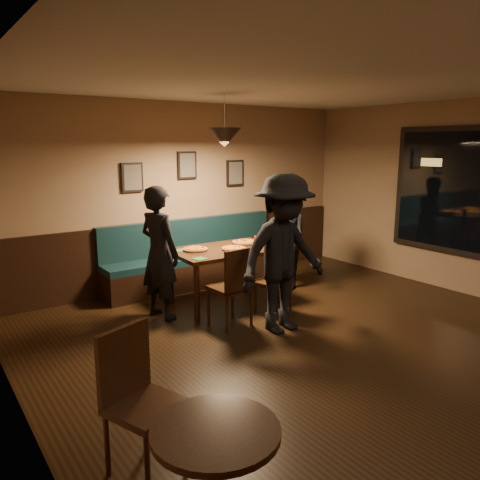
{
  "coord_description": "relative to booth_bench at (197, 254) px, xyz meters",
  "views": [
    {
      "loc": [
        -3.58,
        -2.98,
        2.17
      ],
      "look_at": [
        -0.12,
        1.89,
        0.95
      ],
      "focal_mm": 35.28,
      "sensor_mm": 36.0,
      "label": 1
    }
  ],
  "objects": [
    {
      "name": "wall_left",
      "position": [
        -3.0,
        -3.2,
        0.9
      ],
      "size": [
        0.0,
        7.0,
        7.0
      ],
      "primitive_type": "plane",
      "rotation": [
        1.57,
        0.0,
        1.57
      ],
      "color": "#8C704F",
      "rests_on": "ground"
    },
    {
      "name": "cafe_chair_far",
      "position": [
        -2.45,
        -3.52,
        -0.01
      ],
      "size": [
        0.56,
        0.56,
        0.98
      ],
      "primitive_type": null,
      "rotation": [
        0.0,
        0.0,
        3.49
      ],
      "color": "black",
      "rests_on": "floor"
    },
    {
      "name": "napkin_b",
      "position": [
        -0.7,
        -1.27,
        0.28
      ],
      "size": [
        0.17,
        0.17,
        0.01
      ],
      "primitive_type": "cube",
      "rotation": [
        0.0,
        0.0,
        0.17
      ],
      "color": "#1E722A",
      "rests_on": "dining_table"
    },
    {
      "name": "picture_right",
      "position": [
        0.9,
        0.27,
        1.2
      ],
      "size": [
        0.32,
        0.04,
        0.42
      ],
      "primitive_type": "cube",
      "color": "black",
      "rests_on": "wall_back"
    },
    {
      "name": "wall_back",
      "position": [
        0.0,
        0.3,
        0.9
      ],
      "size": [
        6.0,
        0.0,
        6.0
      ],
      "primitive_type": "plane",
      "rotation": [
        1.57,
        0.0,
        0.0
      ],
      "color": "#8C704F",
      "rests_on": "ground"
    },
    {
      "name": "floor",
      "position": [
        0.0,
        -3.2,
        -0.5
      ],
      "size": [
        7.0,
        7.0,
        0.0
      ],
      "primitive_type": "plane",
      "color": "black",
      "rests_on": "ground"
    },
    {
      "name": "diner_front",
      "position": [
        -0.11,
        -2.17,
        0.42
      ],
      "size": [
        1.21,
        0.72,
        1.85
      ],
      "primitive_type": "imported",
      "rotation": [
        0.0,
        0.0,
        0.03
      ],
      "color": "black",
      "rests_on": "floor"
    },
    {
      "name": "tabasco_bottle",
      "position": [
        0.39,
        -0.96,
        0.34
      ],
      "size": [
        0.03,
        0.03,
        0.13
      ],
      "primitive_type": "cylinder",
      "rotation": [
        0.0,
        0.0,
        0.07
      ],
      "color": "#8D0604",
      "rests_on": "dining_table"
    },
    {
      "name": "chair_near_left",
      "position": [
        -0.52,
        -1.67,
        -0.01
      ],
      "size": [
        0.46,
        0.46,
        0.98
      ],
      "primitive_type": null,
      "rotation": [
        0.0,
        0.0,
        0.06
      ],
      "color": "#311C0D",
      "rests_on": "floor"
    },
    {
      "name": "window_glass",
      "position": [
        2.93,
        -2.7,
        1.0
      ],
      "size": [
        0.0,
        2.4,
        2.4
      ],
      "primitive_type": "plane",
      "rotation": [
        1.57,
        0.0,
        -1.57
      ],
      "color": "black",
      "rests_on": "wall_right"
    },
    {
      "name": "booth_bench",
      "position": [
        0.0,
        0.0,
        0.0
      ],
      "size": [
        3.0,
        0.6,
        1.0
      ],
      "primitive_type": null,
      "color": "#0F232D",
      "rests_on": "ground"
    },
    {
      "name": "dining_table",
      "position": [
        -0.12,
        -0.96,
        -0.11
      ],
      "size": [
        1.49,
        1.0,
        0.77
      ],
      "primitive_type": "cube",
      "rotation": [
        0.0,
        0.0,
        -0.05
      ],
      "color": "black",
      "rests_on": "floor"
    },
    {
      "name": "diner_right",
      "position": [
        1.0,
        -0.89,
        0.27
      ],
      "size": [
        0.69,
        0.83,
        1.54
      ],
      "primitive_type": "imported",
      "rotation": [
        0.0,
        0.0,
        -1.73
      ],
      "color": "black",
      "rests_on": "floor"
    },
    {
      "name": "soda_glass",
      "position": [
        0.52,
        -1.27,
        0.35
      ],
      "size": [
        0.09,
        0.09,
        0.15
      ],
      "primitive_type": "cylinder",
      "rotation": [
        0.0,
        0.0,
        -0.39
      ],
      "color": "black",
      "rests_on": "dining_table"
    },
    {
      "name": "picture_left",
      "position": [
        -0.9,
        0.27,
        1.2
      ],
      "size": [
        0.32,
        0.04,
        0.42
      ],
      "primitive_type": "cube",
      "color": "black",
      "rests_on": "wall_back"
    },
    {
      "name": "diner_left",
      "position": [
        -1.09,
        -0.94,
        0.34
      ],
      "size": [
        0.54,
        0.69,
        1.68
      ],
      "primitive_type": "imported",
      "rotation": [
        0.0,
        0.0,
        1.82
      ],
      "color": "black",
      "rests_on": "floor"
    },
    {
      "name": "cutlery_set",
      "position": [
        -0.12,
        -1.33,
        0.28
      ],
      "size": [
        0.2,
        0.09,
        0.0
      ],
      "primitive_type": "cube",
      "rotation": [
        0.0,
        0.0,
        1.21
      ],
      "color": "silver",
      "rests_on": "dining_table"
    },
    {
      "name": "window_frame",
      "position": [
        2.96,
        -2.7,
        1.0
      ],
      "size": [
        0.06,
        2.56,
        1.86
      ],
      "primitive_type": "cube",
      "color": "black",
      "rests_on": "wall_right"
    },
    {
      "name": "pizza_b",
      "position": [
        -0.07,
        -1.09,
        0.29
      ],
      "size": [
        0.41,
        0.41,
        0.04
      ],
      "primitive_type": "cylinder",
      "rotation": [
        0.0,
        0.0,
        0.37
      ],
      "color": "#BF7223",
      "rests_on": "dining_table"
    },
    {
      "name": "picture_center",
      "position": [
        0.0,
        0.27,
        1.35
      ],
      "size": [
        0.32,
        0.04,
        0.42
      ],
      "primitive_type": "cube",
      "color": "black",
      "rests_on": "wall_back"
    },
    {
      "name": "chair_near_right",
      "position": [
        0.16,
        -1.66,
        -0.07
      ],
      "size": [
        0.46,
        0.46,
        0.86
      ],
      "primitive_type": null,
      "rotation": [
        0.0,
        0.0,
        0.22
      ],
      "color": "black",
      "rests_on": "floor"
    },
    {
      "name": "pendant_lamp",
      "position": [
        -0.12,
        -0.96,
        1.75
      ],
      "size": [
        0.44,
        0.44,
        0.25
      ],
      "primitive_type": "cone",
      "rotation": [
        3.14,
        0.0,
        0.0
      ],
      "color": "black",
      "rests_on": "ceiling"
    },
    {
      "name": "napkin_a",
      "position": [
        -0.68,
        -0.72,
        0.28
      ],
      "size": [
        0.16,
        0.16,
        0.01
      ],
      "primitive_type": "cube",
      "rotation": [
        0.0,
        0.0,
        0.03
      ],
      "color": "#1C6937",
      "rests_on": "dining_table"
    },
    {
      "name": "ceiling",
      "position": [
        0.0,
        -3.2,
        2.3
      ],
      "size": [
        7.0,
        7.0,
        0.0
      ],
      "primitive_type": "plane",
      "rotation": [
        3.14,
        0.0,
        0.0
      ],
      "color": "silver",
      "rests_on": "ground"
    },
    {
      "name": "pizza_c",
      "position": [
        0.29,
        -0.86,
        0.29
      ],
      "size": [
        0.4,
        0.4,
        0.04
      ],
      "primitive_type": "cylinder",
      "rotation": [
        0.0,
        0.0,
        -0.14
      ],
      "color": "#C27324",
      "rests_on": "dining_table"
    },
    {
      "name": "pizza_a",
      "position": [
        -0.51,
        -0.83,
        0.29
      ],
      "size": [
        0.38,
        0.38,
        0.04
      ],
      "primitive_type": "cylinder",
      "rotation": [
        0.0,
        0.0,
        -0.16
      ],
      "color": "gold",
      "rests_on": "dining_table"
    },
    {
      "name": "wainscot",
      "position": [
        0.0,
        0.27,
        0.0
      ],
      "size": [
        5.88,
        0.06,
        1.0
      ],
      "primitive_type": "cube",
      "color": "black",
      "rests_on": "ground"
    }
  ]
}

